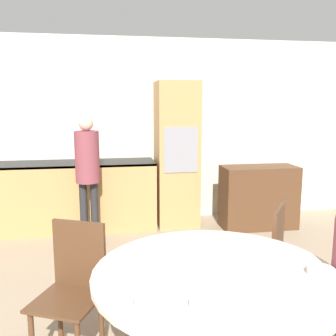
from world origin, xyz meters
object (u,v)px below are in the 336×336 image
Objects in this scene: person_standing at (87,165)px; bowl_centre at (205,304)px; oven_unit at (177,154)px; chair_far_left at (73,284)px; chair_far_right at (265,255)px; cup at (126,303)px; bowl_near at (321,272)px; sideboard at (258,197)px; dining_table at (214,305)px.

bowl_centre is (0.65, -3.02, -0.17)m from person_standing.
chair_far_left is (-1.21, -2.66, -0.48)m from oven_unit.
person_standing is at bearing 102.07° from bowl_centre.
cup is (-1.14, -1.05, 0.29)m from chair_far_right.
oven_unit reaches higher than cup.
cup is 0.36m from bowl_centre.
chair_far_left is at bearing -90.41° from person_standing.
chair_far_right is at bearing -84.25° from oven_unit.
bowl_near is at bearing 10.03° from cup.
chair_far_right is 11.33× the size of cup.
cup is at bearing -122.27° from sideboard.
dining_table is 0.62m from bowl_near.
chair_far_right is 0.90m from bowl_near.
oven_unit is 1.27m from sideboard.
oven_unit is at bearing 83.06° from dining_table.
chair_far_left is at bearing -45.34° from chair_far_right.
oven_unit is at bearing 93.12° from bowl_near.
oven_unit is at bearing 162.40° from sideboard.
person_standing is at bearing 116.13° from bowl_near.
cup is at bearing -104.50° from oven_unit.
bowl_centre is (0.66, -0.86, 0.27)m from chair_far_left.
bowl_centre is at bearing -0.38° from chair_far_right.
chair_far_right reaches higher than dining_table.
cup reaches higher than dining_table.
sideboard is 2.24m from chair_far_right.
oven_unit is 13.96× the size of bowl_centre.
dining_table is 0.96m from chair_far_right.
dining_table is at bearing -5.47° from chair_far_left.
sideboard is 3.16m from dining_table.
chair_far_left is 11.33× the size of cup.
person_standing is at bearing -176.23° from sideboard.
chair_far_left is at bearing 149.32° from dining_table.
dining_table is 0.66m from cup.
chair_far_right is 1.37m from bowl_centre.
bowl_near is (0.18, -3.28, -0.21)m from oven_unit.
bowl_near is (-0.90, -2.94, 0.35)m from sideboard.
cup is (0.31, -0.82, 0.29)m from chair_far_left.
oven_unit is 3.56m from bowl_centre.
oven_unit reaches higher than bowl_centre.
chair_far_right is at bearing 85.69° from bowl_near.
bowl_near is at bearing -13.73° from dining_table.
bowl_centre is at bearing -98.80° from oven_unit.
bowl_near is at bearing -63.87° from person_standing.
bowl_near reaches higher than dining_table.
person_standing is (-2.27, -0.15, 0.54)m from sideboard.
chair_far_left is 1.54m from bowl_near.
oven_unit is 3.59m from cup.
dining_table is at bearing -73.08° from person_standing.
dining_table is at bearing -5.47° from chair_far_right.
chair_far_left and chair_far_right have the same top height.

